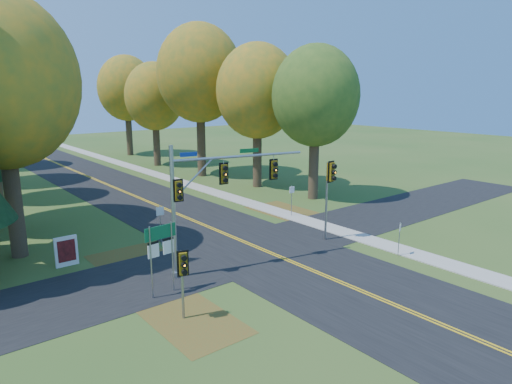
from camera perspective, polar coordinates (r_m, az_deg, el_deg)
ground at (r=25.58m, az=3.07°, el=-8.16°), size 160.00×160.00×0.00m
road_main at (r=25.58m, az=3.07°, el=-8.14°), size 8.00×160.00×0.02m
road_cross at (r=27.01m, az=0.22°, el=-6.97°), size 60.00×6.00×0.02m
centerline_left at (r=25.51m, az=2.90°, el=-8.15°), size 0.10×160.00×0.01m
centerline_right at (r=25.64m, az=3.24°, el=-8.05°), size 0.10×160.00×0.01m
sidewalk_east at (r=29.85m, az=12.01°, el=-5.27°), size 1.60×160.00×0.06m
leaf_patch_w_near at (r=25.42m, az=-14.32°, el=-8.68°), size 4.00×6.00×0.00m
leaf_patch_e at (r=34.17m, az=4.85°, el=-2.78°), size 3.50×8.00×0.00m
leaf_patch_w_far at (r=19.31m, az=-8.03°, el=-15.55°), size 3.00×5.00×0.00m
tree_w_a at (r=27.56m, az=-29.30°, el=11.92°), size 8.00×8.00×14.15m
tree_e_a at (r=38.27m, az=7.45°, el=11.75°), size 7.20×7.20×12.73m
tree_e_b at (r=42.88m, az=0.17°, el=12.44°), size 7.60×7.60×13.33m
tree_e_c at (r=48.89m, az=-7.06°, el=14.45°), size 8.80×8.80×15.79m
tree_e_d at (r=56.58m, az=-12.56°, el=11.55°), size 7.00×7.00×12.32m
tree_e_e at (r=66.80m, az=-15.86°, el=12.33°), size 7.80×7.80×13.74m
traffic_mast at (r=22.57m, az=-5.97°, el=0.15°), size 7.09×1.82×6.57m
east_signal_pole at (r=27.65m, az=9.24°, el=1.40°), size 0.58×0.66×4.96m
ped_signal_pole at (r=18.39m, az=-9.12°, el=-9.45°), size 0.46×0.55×2.98m
route_sign_cluster at (r=20.80m, az=-11.79°, el=-6.53°), size 1.55×0.21×3.34m
info_kiosk at (r=26.10m, az=-22.63°, el=-6.86°), size 1.16×0.19×1.61m
reg_sign_e_north at (r=33.24m, az=4.49°, el=-0.41°), size 0.44×0.07×2.31m
reg_sign_e_south at (r=26.49m, az=17.52°, el=-4.95°), size 0.35×0.17×1.96m
reg_sign_w at (r=27.50m, az=-11.88°, el=-3.23°), size 0.47×0.09×2.45m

